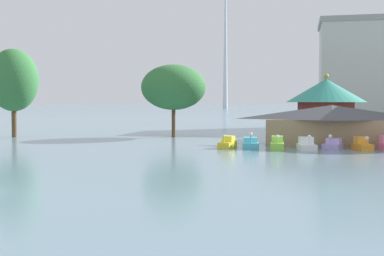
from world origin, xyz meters
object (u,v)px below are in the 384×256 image
object	(u,v)px
distant_broadcast_tower	(225,17)
shoreline_tree_mid	(173,87)
pedal_boat_cyan	(250,144)
boathouse	(331,124)
shoreline_tree_tall_left	(13,80)
green_roof_pavilion	(326,104)
pedal_boat_yellow	(228,143)
pedal_boat_orange	(362,145)
pedal_boat_lavender	(333,145)
pedal_boat_white	(306,145)
pedal_boat_lime	(277,144)

from	to	relation	value
distant_broadcast_tower	shoreline_tree_mid	bearing A→B (deg)	-82.70
pedal_boat_cyan	boathouse	size ratio (longest dim) A/B	0.18
shoreline_tree_mid	shoreline_tree_tall_left	bearing A→B (deg)	-167.56
distant_broadcast_tower	pedal_boat_cyan	bearing A→B (deg)	-80.97
green_roof_pavilion	distant_broadcast_tower	distance (m)	334.58
green_roof_pavilion	shoreline_tree_mid	size ratio (longest dim) A/B	1.03
boathouse	green_roof_pavilion	bearing A→B (deg)	90.80
pedal_boat_yellow	distant_broadcast_tower	bearing A→B (deg)	-159.78
pedal_boat_yellow	pedal_boat_orange	xyz separation A→B (m)	(13.80, 0.97, 0.02)
pedal_boat_cyan	green_roof_pavilion	distance (m)	18.50
pedal_boat_lavender	pedal_boat_yellow	bearing A→B (deg)	-64.10
green_roof_pavilion	shoreline_tree_tall_left	size ratio (longest dim) A/B	0.85
pedal_boat_yellow	pedal_boat_cyan	world-z (taller)	pedal_boat_cyan
pedal_boat_yellow	shoreline_tree_tall_left	xyz separation A→B (m)	(-31.79, 9.93, 7.47)
pedal_boat_orange	shoreline_tree_mid	xyz separation A→B (m)	(-23.65, 13.81, 6.47)
pedal_boat_yellow	boathouse	world-z (taller)	boathouse
pedal_boat_cyan	pedal_boat_white	xyz separation A→B (m)	(5.76, -0.35, 0.03)
shoreline_tree_mid	pedal_boat_white	bearing A→B (deg)	-40.33
pedal_boat_cyan	boathouse	world-z (taller)	boathouse
pedal_boat_white	shoreline_tree_tall_left	distance (m)	42.04
pedal_boat_orange	green_roof_pavilion	world-z (taller)	green_roof_pavilion
pedal_boat_white	pedal_boat_yellow	bearing A→B (deg)	-105.01
pedal_boat_yellow	pedal_boat_lavender	size ratio (longest dim) A/B	0.98
pedal_boat_lavender	boathouse	xyz separation A→B (m)	(0.06, 4.39, 1.96)
distant_broadcast_tower	shoreline_tree_tall_left	bearing A→B (deg)	-86.61
boathouse	distant_broadcast_tower	distance (m)	344.64
distant_broadcast_tower	boathouse	bearing A→B (deg)	-79.38
pedal_boat_cyan	pedal_boat_lime	xyz separation A→B (m)	(2.81, -0.52, 0.08)
pedal_boat_lavender	green_roof_pavilion	distance (m)	14.96
distant_broadcast_tower	green_roof_pavilion	bearing A→B (deg)	-79.08
boathouse	green_roof_pavilion	size ratio (longest dim) A/B	1.48
pedal_boat_cyan	shoreline_tree_tall_left	bearing A→B (deg)	-113.93
distant_broadcast_tower	pedal_boat_lavender	bearing A→B (deg)	-79.52
pedal_boat_yellow	pedal_boat_lime	xyz separation A→B (m)	(5.27, -0.74, 0.05)
pedal_boat_lavender	shoreline_tree_mid	xyz separation A→B (m)	(-20.81, 13.41, 6.56)
pedal_boat_cyan	pedal_boat_orange	xyz separation A→B (m)	(11.34, 1.19, 0.04)
shoreline_tree_tall_left	shoreline_tree_mid	world-z (taller)	shoreline_tree_tall_left
pedal_boat_cyan	pedal_boat_white	bearing A→B (deg)	79.14
pedal_boat_cyan	pedal_boat_orange	distance (m)	11.40
pedal_boat_orange	distant_broadcast_tower	size ratio (longest dim) A/B	0.02
pedal_boat_cyan	green_roof_pavilion	size ratio (longest dim) A/B	0.26
shoreline_tree_tall_left	pedal_boat_lavender	bearing A→B (deg)	-11.34
shoreline_tree_mid	distant_broadcast_tower	world-z (taller)	distant_broadcast_tower
pedal_boat_orange	shoreline_tree_mid	distance (m)	28.14
pedal_boat_white	shoreline_tree_tall_left	xyz separation A→B (m)	(-40.01, 10.50, 7.46)
shoreline_tree_mid	pedal_boat_yellow	bearing A→B (deg)	-56.31
pedal_boat_cyan	green_roof_pavilion	bearing A→B (deg)	144.71
pedal_boat_white	boathouse	bearing A→B (deg)	145.05
pedal_boat_cyan	pedal_boat_yellow	bearing A→B (deg)	-102.54
boathouse	green_roof_pavilion	world-z (taller)	green_roof_pavilion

